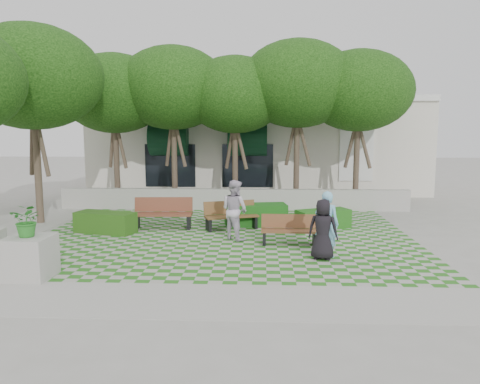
{
  "coord_description": "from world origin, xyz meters",
  "views": [
    {
      "loc": [
        1.19,
        -13.74,
        3.44
      ],
      "look_at": [
        0.5,
        1.5,
        1.4
      ],
      "focal_mm": 35.0,
      "sensor_mm": 36.0,
      "label": 1
    }
  ],
  "objects_px": {
    "hedge_east": "(323,219)",
    "hedge_west": "(105,222)",
    "bench_mid": "(231,216)",
    "planter_front": "(29,248)",
    "person_dark": "(323,229)",
    "hedge_midright": "(256,215)",
    "person_blue": "(327,224)",
    "bench_west": "(163,214)",
    "bench_east": "(289,230)",
    "person_white": "(235,210)"
  },
  "relations": [
    {
      "from": "bench_mid",
      "to": "person_dark",
      "type": "height_order",
      "value": "person_dark"
    },
    {
      "from": "hedge_midright",
      "to": "hedge_east",
      "type": "bearing_deg",
      "value": -9.82
    },
    {
      "from": "bench_east",
      "to": "bench_west",
      "type": "xyz_separation_m",
      "value": [
        -4.29,
        2.11,
        0.09
      ]
    },
    {
      "from": "hedge_west",
      "to": "person_dark",
      "type": "bearing_deg",
      "value": -23.11
    },
    {
      "from": "bench_east",
      "to": "bench_west",
      "type": "height_order",
      "value": "bench_west"
    },
    {
      "from": "hedge_midright",
      "to": "person_dark",
      "type": "distance_m",
      "value": 4.79
    },
    {
      "from": "person_dark",
      "to": "hedge_east",
      "type": "bearing_deg",
      "value": -82.31
    },
    {
      "from": "bench_mid",
      "to": "bench_west",
      "type": "distance_m",
      "value": 2.39
    },
    {
      "from": "bench_mid",
      "to": "hedge_west",
      "type": "bearing_deg",
      "value": 170.17
    },
    {
      "from": "person_blue",
      "to": "hedge_midright",
      "type": "bearing_deg",
      "value": -42.76
    },
    {
      "from": "bench_east",
      "to": "person_dark",
      "type": "relative_size",
      "value": 1.04
    },
    {
      "from": "hedge_east",
      "to": "person_dark",
      "type": "height_order",
      "value": "person_dark"
    },
    {
      "from": "bench_east",
      "to": "hedge_midright",
      "type": "xyz_separation_m",
      "value": [
        -1.05,
        2.78,
        -0.04
      ]
    },
    {
      "from": "bench_east",
      "to": "hedge_west",
      "type": "distance_m",
      "value": 6.21
    },
    {
      "from": "bench_west",
      "to": "hedge_west",
      "type": "xyz_separation_m",
      "value": [
        -1.79,
        -0.81,
        -0.17
      ]
    },
    {
      "from": "bench_east",
      "to": "hedge_east",
      "type": "distance_m",
      "value": 2.71
    },
    {
      "from": "bench_west",
      "to": "person_white",
      "type": "height_order",
      "value": "person_white"
    },
    {
      "from": "hedge_midright",
      "to": "hedge_west",
      "type": "distance_m",
      "value": 5.24
    },
    {
      "from": "bench_east",
      "to": "hedge_west",
      "type": "height_order",
      "value": "bench_east"
    },
    {
      "from": "bench_west",
      "to": "person_blue",
      "type": "bearing_deg",
      "value": -37.47
    },
    {
      "from": "hedge_midright",
      "to": "person_blue",
      "type": "xyz_separation_m",
      "value": [
        1.96,
        -4.14,
        0.52
      ]
    },
    {
      "from": "hedge_west",
      "to": "person_white",
      "type": "xyz_separation_m",
      "value": [
        4.39,
        -0.75,
        0.59
      ]
    },
    {
      "from": "person_dark",
      "to": "person_white",
      "type": "height_order",
      "value": "person_white"
    },
    {
      "from": "hedge_east",
      "to": "hedge_west",
      "type": "height_order",
      "value": "hedge_west"
    },
    {
      "from": "person_blue",
      "to": "person_dark",
      "type": "relative_size",
      "value": 1.11
    },
    {
      "from": "hedge_east",
      "to": "planter_front",
      "type": "relative_size",
      "value": 1.07
    },
    {
      "from": "person_blue",
      "to": "person_white",
      "type": "height_order",
      "value": "person_white"
    },
    {
      "from": "bench_mid",
      "to": "bench_east",
      "type": "bearing_deg",
      "value": -68.12
    },
    {
      "from": "bench_east",
      "to": "planter_front",
      "type": "distance_m",
      "value": 7.17
    },
    {
      "from": "hedge_midright",
      "to": "planter_front",
      "type": "distance_m",
      "value": 8.18
    },
    {
      "from": "planter_front",
      "to": "hedge_west",
      "type": "bearing_deg",
      "value": 88.17
    },
    {
      "from": "hedge_midright",
      "to": "person_dark",
      "type": "bearing_deg",
      "value": -67.4
    },
    {
      "from": "bench_mid",
      "to": "person_white",
      "type": "xyz_separation_m",
      "value": [
        0.21,
        -1.53,
        0.48
      ]
    },
    {
      "from": "hedge_midright",
      "to": "person_blue",
      "type": "height_order",
      "value": "person_blue"
    },
    {
      "from": "bench_east",
      "to": "hedge_midright",
      "type": "bearing_deg",
      "value": 111.59
    },
    {
      "from": "hedge_west",
      "to": "person_dark",
      "type": "height_order",
      "value": "person_dark"
    },
    {
      "from": "hedge_midright",
      "to": "planter_front",
      "type": "xyz_separation_m",
      "value": [
        -5.18,
        -6.32,
        0.33
      ]
    },
    {
      "from": "hedge_east",
      "to": "planter_front",
      "type": "xyz_separation_m",
      "value": [
        -7.55,
        -5.91,
        0.38
      ]
    },
    {
      "from": "planter_front",
      "to": "person_dark",
      "type": "relative_size",
      "value": 1.07
    },
    {
      "from": "bench_mid",
      "to": "person_white",
      "type": "distance_m",
      "value": 1.62
    },
    {
      "from": "bench_mid",
      "to": "hedge_east",
      "type": "xyz_separation_m",
      "value": [
        3.22,
        0.28,
        -0.14
      ]
    },
    {
      "from": "hedge_east",
      "to": "hedge_midright",
      "type": "height_order",
      "value": "hedge_midright"
    },
    {
      "from": "bench_mid",
      "to": "hedge_west",
      "type": "relative_size",
      "value": 0.97
    },
    {
      "from": "person_dark",
      "to": "person_white",
      "type": "relative_size",
      "value": 0.87
    },
    {
      "from": "bench_mid",
      "to": "hedge_midright",
      "type": "xyz_separation_m",
      "value": [
        0.85,
        0.69,
        -0.08
      ]
    },
    {
      "from": "bench_mid",
      "to": "hedge_east",
      "type": "relative_size",
      "value": 1.03
    },
    {
      "from": "bench_mid",
      "to": "hedge_midright",
      "type": "relative_size",
      "value": 0.88
    },
    {
      "from": "hedge_east",
      "to": "person_white",
      "type": "distance_m",
      "value": 3.57
    },
    {
      "from": "hedge_midright",
      "to": "planter_front",
      "type": "height_order",
      "value": "planter_front"
    },
    {
      "from": "bench_east",
      "to": "person_dark",
      "type": "distance_m",
      "value": 1.85
    }
  ]
}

